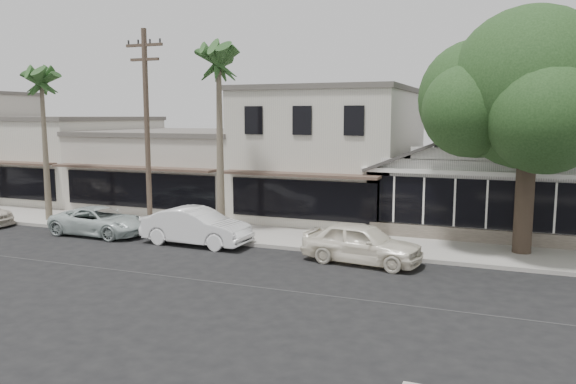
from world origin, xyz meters
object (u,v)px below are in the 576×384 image
at_px(car_2, 100,221).
at_px(shade_tree, 528,94).
at_px(car_0, 362,243).
at_px(car_1, 196,226).
at_px(utility_pole, 147,128).

height_order(car_2, shade_tree, shade_tree).
distance_m(car_0, car_1, 7.12).
distance_m(utility_pole, shade_tree, 15.51).
relative_size(utility_pole, shade_tree, 0.97).
distance_m(car_1, shade_tree, 13.91).
height_order(car_1, shade_tree, shade_tree).
height_order(utility_pole, car_0, utility_pole).
bearing_deg(utility_pole, car_1, -15.46).
bearing_deg(car_0, utility_pole, 90.61).
bearing_deg(car_2, car_1, -89.48).
bearing_deg(shade_tree, utility_pole, -171.37).
bearing_deg(car_1, utility_pole, 76.79).
xyz_separation_m(car_0, car_1, (-7.11, 0.38, 0.02)).
bearing_deg(car_2, shade_tree, -78.94).
bearing_deg(shade_tree, car_1, -166.03).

